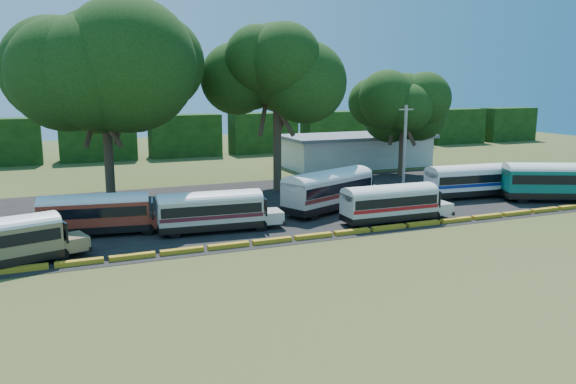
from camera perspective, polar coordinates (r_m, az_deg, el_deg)
name	(u,v)px	position (r m, az deg, el deg)	size (l,w,h in m)	color
ground	(340,240)	(38.19, 5.26, -4.85)	(160.00, 160.00, 0.00)	#2E4818
asphalt_strip	(286,204)	(49.17, -0.20, -1.21)	(64.00, 24.00, 0.02)	black
curb	(333,234)	(39.01, 4.58, -4.27)	(53.70, 0.45, 0.30)	#BF8616
terminal_building	(356,150)	(72.20, 6.90, 4.25)	(19.00, 9.00, 4.00)	silver
treeline_backdrop	(185,136)	(82.63, -10.42, 5.66)	(130.00, 4.00, 6.00)	black
bus_red	(98,212)	(40.94, -18.73, -1.89)	(9.12, 3.48, 2.93)	black
bus_cream_west	(212,209)	(39.94, -7.68, -1.74)	(9.08, 2.90, 2.94)	black
bus_cream_east	(330,188)	(46.07, 4.28, 0.39)	(10.62, 6.52, 3.44)	black
bus_white_red	(391,201)	(42.94, 10.47, -0.94)	(8.94, 2.39, 2.93)	black
bus_white_blue	(469,179)	(54.05, 17.92, 1.25)	(9.59, 3.11, 3.10)	black
bus_teal	(557,179)	(55.34, 25.63, 1.16)	(10.66, 6.76, 3.47)	black
tree_west	(103,71)	(50.24, -18.24, 11.57)	(14.08, 14.08, 16.56)	#322019
tree_center	(277,65)	(54.27, -1.13, 12.77)	(10.60, 10.60, 16.04)	#322019
tree_east	(404,103)	(64.54, 11.72, 8.80)	(9.05, 9.05, 11.56)	#322019
utility_pole	(405,147)	(56.13, 11.77, 4.50)	(1.60, 0.30, 8.33)	gray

